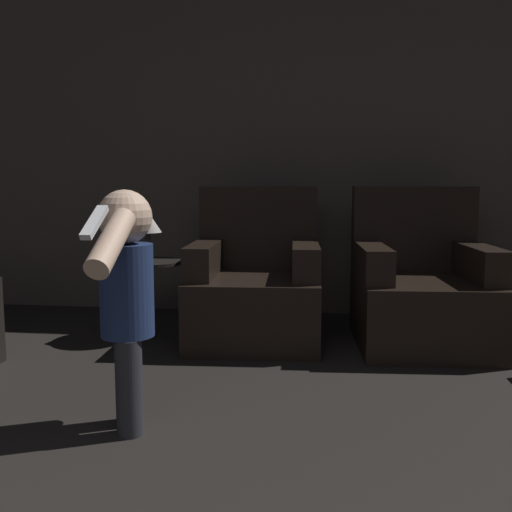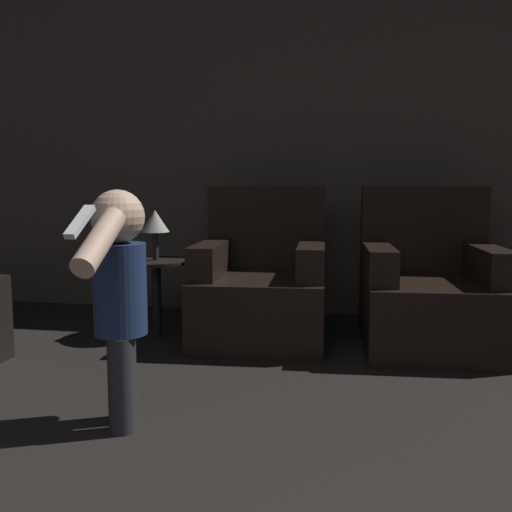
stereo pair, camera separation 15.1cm
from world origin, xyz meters
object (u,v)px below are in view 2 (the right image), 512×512
object	(u,v)px
armchair_left	(262,287)
person_toddler	(119,289)
armchair_right	(429,293)
lamp	(155,222)

from	to	relation	value
armchair_left	person_toddler	xyz separation A→B (m)	(-0.32, -1.45, 0.24)
armchair_right	lamp	distance (m)	1.75
armchair_right	person_toddler	distance (m)	1.99
armchair_right	lamp	world-z (taller)	armchair_right
lamp	person_toddler	bearing A→B (deg)	-75.51
armchair_left	armchair_right	distance (m)	1.02
armchair_right	lamp	bearing A→B (deg)	178.55
armchair_left	armchair_right	bearing A→B (deg)	-3.33
armchair_left	lamp	bearing A→B (deg)	-178.12
person_toddler	lamp	distance (m)	1.44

